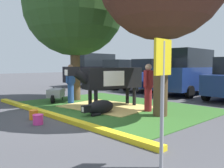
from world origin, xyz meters
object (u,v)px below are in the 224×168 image
Objects in this scene: cow_holstein at (110,78)px; sedan_silver at (121,74)px; person_visitor_near at (148,86)px; sedan_blue at (151,75)px; suv_black at (94,70)px; bucket_pink at (38,119)px; person_handler at (71,83)px; parking_sign at (163,78)px; suv_dark_grey at (187,72)px; calf_lying at (100,107)px; bucket_orange at (34,114)px; wheelbarrow at (56,93)px; shade_tree_left at (75,5)px.

sedan_silver reaches higher than cow_holstein.
sedan_silver is at bearing 140.90° from person_visitor_near.
sedan_blue reaches higher than cow_holstein.
cow_holstein is 9.86m from suv_black.
bucket_pink is 11.07m from sedan_silver.
parking_sign is (6.46, -2.54, 0.55)m from person_handler.
cow_holstein is 6.83m from sedan_blue.
suv_dark_grey is (7.91, 0.39, 0.00)m from suv_black.
calf_lying is 2.11m from bucket_orange.
parking_sign is at bearing -34.75° from suv_black.
parking_sign is at bearing -42.54° from sedan_silver.
person_visitor_near is 0.36× the size of suv_dark_grey.
cow_holstein is 10.56× the size of bucket_orange.
wheelbarrow is at bearing -162.63° from cow_holstein.
bucket_pink is (0.67, -0.18, -0.01)m from bucket_orange.
calf_lying is at bearing -37.75° from suv_black.
shade_tree_left reaches higher than sedan_silver.
suv_black is 1.05× the size of sedan_blue.
sedan_silver is (-3.50, 6.60, 0.08)m from person_handler.
sedan_blue is at bearing 4.36° from sedan_silver.
shade_tree_left is 3.57m from person_handler.
bucket_orange is at bearing -59.91° from sedan_silver.
parking_sign is at bearing -34.21° from cow_holstein.
parking_sign is 4.86m from bucket_orange.
cow_holstein is at bearing 99.84° from bucket_pink.
calf_lying is 0.97× the size of wheelbarrow.
shade_tree_left is at bearing -87.22° from sedan_blue.
sedan_blue is at bearing 92.78° from shade_tree_left.
parking_sign reaches higher than person_handler.
suv_dark_grey reaches higher than bucket_pink.
shade_tree_left is at bearing -44.99° from suv_black.
parking_sign is at bearing -27.03° from calf_lying.
sedan_blue is (-2.70, 9.31, 0.83)m from bucket_orange.
person_visitor_near is at bearing 15.33° from cow_holstein.
sedan_blue is (-0.92, 6.80, 0.08)m from person_handler.
sedan_blue is (-4.32, 5.81, 0.07)m from person_visitor_near.
person_visitor_near is 7.24m from sedan_blue.
sedan_silver is 1.00× the size of sedan_blue.
person_handler is at bearing 158.57° from parking_sign.
person_handler is at bearing -163.72° from person_visitor_near.
shade_tree_left is at bearing 127.04° from bucket_orange.
suv_black is (-8.64, 8.93, 1.12)m from bucket_pink.
bucket_pink is (2.45, -2.69, -0.76)m from person_handler.
bucket_orange is 0.07× the size of sedan_silver.
shade_tree_left is at bearing 155.62° from parking_sign.
parking_sign is 0.46× the size of sedan_silver.
shade_tree_left is 7.00m from sedan_blue.
suv_black is at bearing 145.25° from parking_sign.
bucket_orange is 0.96× the size of bucket_pink.
bucket_orange is 11.89m from suv_black.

